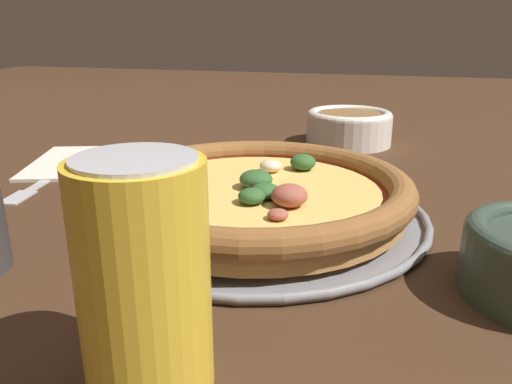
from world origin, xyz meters
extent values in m
plane|color=#3D2616|center=(0.00, 0.00, 0.00)|extent=(3.00, 3.00, 0.00)
cylinder|color=gray|center=(0.00, 0.00, 0.00)|extent=(0.32, 0.32, 0.01)
torus|color=gray|center=(0.00, 0.00, 0.01)|extent=(0.33, 0.33, 0.01)
cylinder|color=#BC7F42|center=(0.00, 0.00, 0.02)|extent=(0.28, 0.28, 0.02)
torus|color=brown|center=(0.00, 0.00, 0.03)|extent=(0.30, 0.30, 0.03)
cylinder|color=#A32D19|center=(0.00, 0.00, 0.03)|extent=(0.25, 0.25, 0.00)
cylinder|color=#E5B75B|center=(0.00, 0.00, 0.03)|extent=(0.24, 0.24, 0.00)
ellipsoid|color=beige|center=(-0.06, 0.00, 0.04)|extent=(0.03, 0.03, 0.01)
ellipsoid|color=#994C3D|center=(0.04, 0.04, 0.04)|extent=(0.04, 0.04, 0.02)
ellipsoid|color=#2D5628|center=(-0.01, 0.00, 0.04)|extent=(0.02, 0.02, 0.01)
ellipsoid|color=#2D5628|center=(0.03, 0.03, 0.04)|extent=(0.03, 0.03, 0.01)
ellipsoid|color=beige|center=(0.04, -0.10, 0.04)|extent=(0.02, 0.02, 0.01)
ellipsoid|color=#2D5628|center=(0.02, 0.02, 0.04)|extent=(0.03, 0.03, 0.01)
ellipsoid|color=beige|center=(0.00, 0.00, 0.04)|extent=(0.02, 0.02, 0.01)
ellipsoid|color=#2D5628|center=(-0.07, 0.03, 0.04)|extent=(0.04, 0.04, 0.02)
ellipsoid|color=#994C3D|center=(0.07, 0.04, 0.04)|extent=(0.02, 0.02, 0.01)
ellipsoid|color=#2D5628|center=(0.04, 0.01, 0.04)|extent=(0.03, 0.03, 0.01)
ellipsoid|color=#2D5628|center=(0.00, 0.00, 0.04)|extent=(0.04, 0.04, 0.02)
cylinder|color=silver|center=(-0.35, 0.05, 0.02)|extent=(0.13, 0.13, 0.05)
torus|color=silver|center=(-0.35, 0.05, 0.05)|extent=(0.13, 0.13, 0.02)
cylinder|color=brown|center=(-0.35, 0.05, 0.05)|extent=(0.10, 0.10, 0.00)
cube|color=beige|center=(-0.13, -0.28, 0.00)|extent=(0.20, 0.18, 0.01)
cube|color=#B7B7BC|center=(-0.08, -0.28, 0.00)|extent=(0.14, 0.04, 0.00)
cube|color=#B7B7BC|center=(0.01, -0.27, 0.00)|extent=(0.05, 0.03, 0.00)
cylinder|color=gold|center=(0.24, 0.01, 0.06)|extent=(0.07, 0.07, 0.12)
cylinder|color=#BCBCC1|center=(0.24, 0.01, 0.12)|extent=(0.06, 0.06, 0.00)
camera|label=1|loc=(0.44, 0.12, 0.18)|focal=35.00mm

